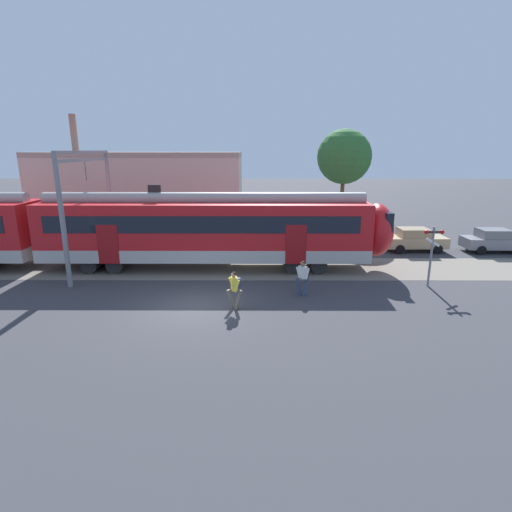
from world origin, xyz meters
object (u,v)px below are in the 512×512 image
(commuter_train, at_px, (53,229))
(parked_car_tan, at_px, (414,240))
(parked_car_grey, at_px, (494,240))
(pedestrian_white, at_px, (303,275))
(pedestrian_yellow, at_px, (235,287))
(crossing_signal, at_px, (432,247))

(commuter_train, distance_m, parked_car_tan, 22.36)
(commuter_train, relative_size, parked_car_grey, 9.48)
(parked_car_tan, bearing_deg, pedestrian_white, -134.53)
(parked_car_tan, relative_size, parked_car_grey, 1.00)
(pedestrian_yellow, bearing_deg, pedestrian_white, 28.77)
(pedestrian_white, bearing_deg, parked_car_grey, 31.34)
(commuter_train, relative_size, pedestrian_yellow, 22.83)
(parked_car_tan, xyz_separation_m, crossing_signal, (-1.98, -7.19, 1.23))
(commuter_train, distance_m, parked_car_grey, 27.42)
(pedestrian_yellow, relative_size, parked_car_tan, 0.41)
(pedestrian_yellow, xyz_separation_m, parked_car_tan, (11.42, 10.18, -0.21))
(parked_car_tan, bearing_deg, parked_car_grey, -2.83)
(pedestrian_white, bearing_deg, crossing_signal, 11.69)
(commuter_train, xyz_separation_m, pedestrian_white, (13.55, -4.37, -1.26))
(parked_car_tan, bearing_deg, commuter_train, -169.30)
(parked_car_tan, relative_size, crossing_signal, 1.34)
(pedestrian_white, bearing_deg, parked_car_tan, 45.47)
(commuter_train, height_order, pedestrian_white, commuter_train)
(parked_car_grey, distance_m, crossing_signal, 10.04)
(parked_car_tan, height_order, parked_car_grey, same)
(commuter_train, relative_size, crossing_signal, 12.68)
(pedestrian_yellow, bearing_deg, parked_car_tan, 41.72)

